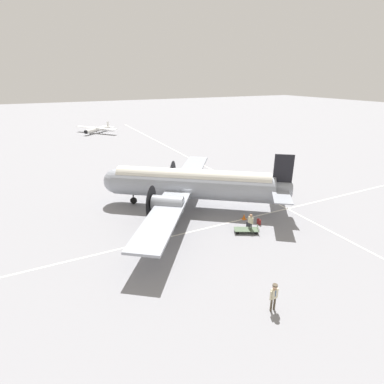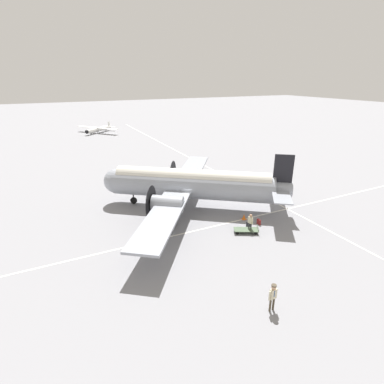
{
  "view_description": "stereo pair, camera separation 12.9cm",
  "coord_description": "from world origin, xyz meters",
  "px_view_note": "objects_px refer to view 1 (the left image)",
  "views": [
    {
      "loc": [
        24.96,
        -12.39,
        12.47
      ],
      "look_at": [
        0.0,
        0.0,
        1.71
      ],
      "focal_mm": 28.0,
      "sensor_mm": 36.0,
      "label": 1
    },
    {
      "loc": [
        25.02,
        -12.27,
        12.47
      ],
      "look_at": [
        0.0,
        0.0,
        1.71
      ],
      "focal_mm": 28.0,
      "sensor_mm": 36.0,
      "label": 2
    }
  ],
  "objects_px": {
    "baggage_cart": "(247,230)",
    "light_aircraft_distant": "(97,129)",
    "crew_foreground": "(274,294)",
    "suitcase_upright_spare": "(259,222)",
    "traffic_cone": "(244,217)",
    "suitcase_near_door": "(248,225)",
    "passenger_boarding": "(251,221)",
    "airliner_main": "(188,184)"
  },
  "relations": [
    {
      "from": "airliner_main",
      "to": "passenger_boarding",
      "type": "bearing_deg",
      "value": 146.81
    },
    {
      "from": "baggage_cart",
      "to": "traffic_cone",
      "type": "bearing_deg",
      "value": -93.28
    },
    {
      "from": "airliner_main",
      "to": "crew_foreground",
      "type": "distance_m",
      "value": 15.32
    },
    {
      "from": "crew_foreground",
      "to": "suitcase_upright_spare",
      "type": "relative_size",
      "value": 3.26
    },
    {
      "from": "suitcase_upright_spare",
      "to": "suitcase_near_door",
      "type": "bearing_deg",
      "value": -81.41
    },
    {
      "from": "crew_foreground",
      "to": "suitcase_near_door",
      "type": "relative_size",
      "value": 2.88
    },
    {
      "from": "passenger_boarding",
      "to": "crew_foreground",
      "type": "bearing_deg",
      "value": 138.28
    },
    {
      "from": "crew_foreground",
      "to": "suitcase_near_door",
      "type": "xyz_separation_m",
      "value": [
        -8.7,
        4.71,
        -0.82
      ]
    },
    {
      "from": "crew_foreground",
      "to": "passenger_boarding",
      "type": "height_order",
      "value": "crew_foreground"
    },
    {
      "from": "suitcase_near_door",
      "to": "traffic_cone",
      "type": "relative_size",
      "value": 1.15
    },
    {
      "from": "crew_foreground",
      "to": "passenger_boarding",
      "type": "xyz_separation_m",
      "value": [
        -8.21,
        4.53,
        -0.11
      ]
    },
    {
      "from": "crew_foreground",
      "to": "suitcase_upright_spare",
      "type": "height_order",
      "value": "crew_foreground"
    },
    {
      "from": "airliner_main",
      "to": "baggage_cart",
      "type": "relative_size",
      "value": 9.57
    },
    {
      "from": "light_aircraft_distant",
      "to": "traffic_cone",
      "type": "xyz_separation_m",
      "value": [
        53.31,
        4.05,
        -0.63
      ]
    },
    {
      "from": "light_aircraft_distant",
      "to": "traffic_cone",
      "type": "height_order",
      "value": "light_aircraft_distant"
    },
    {
      "from": "light_aircraft_distant",
      "to": "suitcase_upright_spare",
      "type": "bearing_deg",
      "value": 55.96
    },
    {
      "from": "crew_foreground",
      "to": "passenger_boarding",
      "type": "bearing_deg",
      "value": -121.78
    },
    {
      "from": "baggage_cart",
      "to": "light_aircraft_distant",
      "type": "bearing_deg",
      "value": -59.47
    },
    {
      "from": "suitcase_upright_spare",
      "to": "crew_foreground",
      "type": "bearing_deg",
      "value": -34.1
    },
    {
      "from": "suitcase_near_door",
      "to": "light_aircraft_distant",
      "type": "height_order",
      "value": "light_aircraft_distant"
    },
    {
      "from": "crew_foreground",
      "to": "traffic_cone",
      "type": "bearing_deg",
      "value": -120.65
    },
    {
      "from": "passenger_boarding",
      "to": "suitcase_upright_spare",
      "type": "relative_size",
      "value": 3.01
    },
    {
      "from": "crew_foreground",
      "to": "baggage_cart",
      "type": "xyz_separation_m",
      "value": [
        -8.13,
        4.11,
        -0.83
      ]
    },
    {
      "from": "suitcase_near_door",
      "to": "suitcase_upright_spare",
      "type": "distance_m",
      "value": 1.33
    },
    {
      "from": "suitcase_near_door",
      "to": "baggage_cart",
      "type": "bearing_deg",
      "value": -46.75
    },
    {
      "from": "crew_foreground",
      "to": "traffic_cone",
      "type": "relative_size",
      "value": 3.31
    },
    {
      "from": "baggage_cart",
      "to": "traffic_cone",
      "type": "relative_size",
      "value": 4.22
    },
    {
      "from": "baggage_cart",
      "to": "traffic_cone",
      "type": "height_order",
      "value": "baggage_cart"
    },
    {
      "from": "suitcase_upright_spare",
      "to": "light_aircraft_distant",
      "type": "relative_size",
      "value": 0.06
    },
    {
      "from": "suitcase_near_door",
      "to": "suitcase_upright_spare",
      "type": "bearing_deg",
      "value": 98.59
    },
    {
      "from": "baggage_cart",
      "to": "light_aircraft_distant",
      "type": "distance_m",
      "value": 55.6
    },
    {
      "from": "traffic_cone",
      "to": "suitcase_upright_spare",
      "type": "bearing_deg",
      "value": 21.62
    },
    {
      "from": "light_aircraft_distant",
      "to": "airliner_main",
      "type": "bearing_deg",
      "value": 51.73
    },
    {
      "from": "passenger_boarding",
      "to": "baggage_cart",
      "type": "height_order",
      "value": "passenger_boarding"
    },
    {
      "from": "baggage_cart",
      "to": "traffic_cone",
      "type": "distance_m",
      "value": 2.59
    },
    {
      "from": "airliner_main",
      "to": "suitcase_upright_spare",
      "type": "relative_size",
      "value": 39.67
    },
    {
      "from": "crew_foreground",
      "to": "suitcase_upright_spare",
      "type": "bearing_deg",
      "value": -127.01
    },
    {
      "from": "suitcase_upright_spare",
      "to": "light_aircraft_distant",
      "type": "xyz_separation_m",
      "value": [
        -54.76,
        -4.63,
        0.62
      ]
    },
    {
      "from": "suitcase_near_door",
      "to": "baggage_cart",
      "type": "relative_size",
      "value": 0.27
    },
    {
      "from": "passenger_boarding",
      "to": "baggage_cart",
      "type": "distance_m",
      "value": 0.84
    },
    {
      "from": "airliner_main",
      "to": "baggage_cart",
      "type": "xyz_separation_m",
      "value": [
        7.0,
        2.21,
        -2.29
      ]
    },
    {
      "from": "traffic_cone",
      "to": "suitcase_near_door",
      "type": "bearing_deg",
      "value": -23.92
    }
  ]
}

